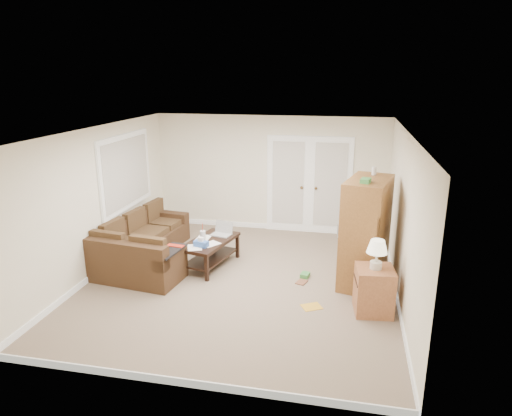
% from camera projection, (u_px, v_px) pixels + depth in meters
% --- Properties ---
extents(floor, '(5.50, 5.50, 0.00)m').
position_uv_depth(floor, '(241.00, 281.00, 7.64)').
color(floor, gray).
rests_on(floor, ground).
extents(ceiling, '(5.00, 5.50, 0.02)m').
position_uv_depth(ceiling, '(240.00, 131.00, 6.93)').
color(ceiling, white).
rests_on(ceiling, wall_back).
extents(wall_left, '(0.02, 5.50, 2.50)m').
position_uv_depth(wall_left, '(98.00, 201.00, 7.77)').
color(wall_left, white).
rests_on(wall_left, floor).
extents(wall_right, '(0.02, 5.50, 2.50)m').
position_uv_depth(wall_right, '(403.00, 219.00, 6.80)').
color(wall_right, white).
rests_on(wall_right, floor).
extents(wall_back, '(5.00, 0.02, 2.50)m').
position_uv_depth(wall_back, '(270.00, 174.00, 9.87)').
color(wall_back, white).
rests_on(wall_back, floor).
extents(wall_front, '(5.00, 0.02, 2.50)m').
position_uv_depth(wall_front, '(179.00, 284.00, 4.70)').
color(wall_front, white).
rests_on(wall_front, floor).
extents(baseboards, '(5.00, 5.50, 0.10)m').
position_uv_depth(baseboards, '(241.00, 278.00, 7.63)').
color(baseboards, white).
rests_on(baseboards, floor).
extents(french_doors, '(1.80, 0.05, 2.13)m').
position_uv_depth(french_doors, '(309.00, 186.00, 9.73)').
color(french_doors, white).
rests_on(french_doors, floor).
extents(window_left, '(0.05, 1.92, 1.42)m').
position_uv_depth(window_left, '(126.00, 172.00, 8.61)').
color(window_left, white).
rests_on(window_left, wall_left).
extents(sectional_sofa, '(1.73, 2.65, 0.76)m').
position_uv_depth(sectional_sofa, '(141.00, 248.00, 8.25)').
color(sectional_sofa, '#442D1A').
rests_on(sectional_sofa, floor).
extents(coffee_table, '(0.87, 1.32, 0.83)m').
position_uv_depth(coffee_table, '(211.00, 252.00, 8.17)').
color(coffee_table, black).
rests_on(coffee_table, floor).
extents(tv_armoire, '(0.85, 1.22, 1.89)m').
position_uv_depth(tv_armoire, '(365.00, 232.00, 7.34)').
color(tv_armoire, brown).
rests_on(tv_armoire, floor).
extents(side_cabinet, '(0.58, 0.58, 1.11)m').
position_uv_depth(side_cabinet, '(374.00, 287.00, 6.54)').
color(side_cabinet, '#A9663E').
rests_on(side_cabinet, floor).
extents(space_heater, '(0.15, 0.14, 0.33)m').
position_uv_depth(space_heater, '(341.00, 230.00, 9.59)').
color(space_heater, silver).
rests_on(space_heater, floor).
extents(floor_magazine, '(0.36, 0.34, 0.01)m').
position_uv_depth(floor_magazine, '(312.00, 307.00, 6.79)').
color(floor_magazine, gold).
rests_on(floor_magazine, floor).
extents(floor_greenbox, '(0.17, 0.20, 0.07)m').
position_uv_depth(floor_greenbox, '(305.00, 275.00, 7.78)').
color(floor_greenbox, '#3E8A3F').
rests_on(floor_greenbox, floor).
extents(floor_book, '(0.21, 0.25, 0.02)m').
position_uv_depth(floor_book, '(297.00, 281.00, 7.61)').
color(floor_book, brown).
rests_on(floor_book, floor).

